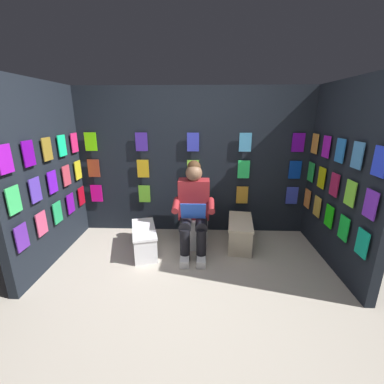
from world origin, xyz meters
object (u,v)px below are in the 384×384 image
Objects in this scene: person_reading at (194,208)px; comic_longbox_far at (144,240)px; toilet at (194,221)px; comic_longbox_near at (240,233)px.

person_reading is 1.64× the size of comic_longbox_far.
comic_longbox_far is at bearing 24.37° from toilet.
toilet reaches higher than comic_longbox_near.
comic_longbox_near is 1.30m from comic_longbox_far.
toilet is 0.65m from comic_longbox_near.
person_reading is at bearing 170.72° from comic_longbox_far.
comic_longbox_near is 0.99× the size of comic_longbox_far.
person_reading is 0.77m from comic_longbox_near.
comic_longbox_far is (0.64, 0.29, -0.16)m from toilet.
comic_longbox_near reaches higher than comic_longbox_far.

